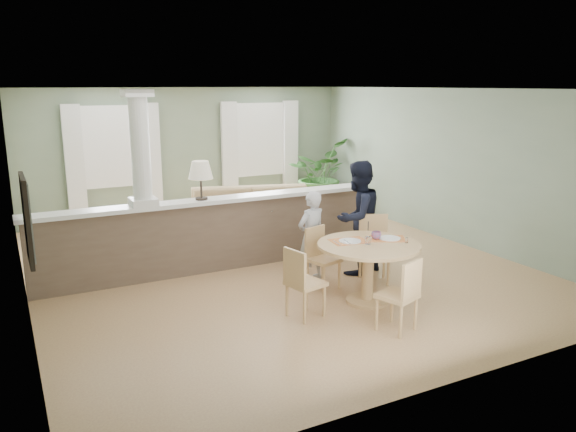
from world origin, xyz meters
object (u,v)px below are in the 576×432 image
child_person (311,236)px  man_person (358,218)px  chair_near (403,292)px  chair_side (301,280)px  houseplant (318,174)px  sofa (253,212)px  chair_far_man (374,245)px  dining_table (369,256)px  chair_far_boy (320,255)px

child_person → man_person: bearing=163.4°
chair_near → chair_side: (-0.82, 0.87, 0.01)m
houseplant → chair_side: size_ratio=1.79×
sofa → chair_near: size_ratio=3.36×
chair_far_man → child_person: child_person is taller
dining_table → child_person: (-0.23, 1.08, 0.03)m
dining_table → chair_far_boy: (-0.27, 0.76, -0.16)m
sofa → man_person: 2.84m
houseplant → chair_near: size_ratio=1.81×
chair_near → chair_side: chair_side is taller
houseplant → chair_far_man: (-1.70, -4.49, -0.26)m
chair_far_boy → chair_near: (0.08, -1.69, 0.01)m
dining_table → chair_near: size_ratio=1.51×
houseplant → man_person: man_person is taller
houseplant → chair_near: houseplant is taller
sofa → chair_far_man: bearing=-64.7°
dining_table → child_person: bearing=102.1°
sofa → man_person: bearing=-64.0°
houseplant → man_person: 4.45m
chair_far_man → chair_far_boy: bearing=-160.4°
chair_far_boy → chair_far_man: (0.83, -0.11, 0.06)m
dining_table → man_person: 1.20m
chair_far_boy → chair_far_man: size_ratio=0.89×
chair_far_boy → chair_side: (-0.74, -0.82, 0.01)m
chair_far_boy → chair_far_man: bearing=-23.1°
chair_near → man_person: 2.14m
houseplant → child_person: size_ratio=1.20×
chair_side → man_person: (1.55, 1.10, 0.36)m
dining_table → chair_side: dining_table is taller
houseplant → chair_side: houseplant is taller
chair_far_man → chair_near: bearing=-88.5°
chair_far_boy → man_person: (0.80, 0.29, 0.38)m
sofa → chair_far_boy: 3.07m
chair_far_boy → chair_near: bearing=-103.1°
dining_table → child_person: 1.10m
dining_table → chair_far_man: (0.56, 0.66, -0.10)m
chair_near → chair_side: 1.20m
chair_side → dining_table: bearing=-99.8°
houseplant → dining_table: 5.62m
chair_side → child_person: bearing=-47.5°
chair_near → chair_far_man: bearing=-134.9°
sofa → child_person: size_ratio=2.23×
chair_far_man → chair_near: size_ratio=1.10×
child_person → chair_side: bearing=41.1°
houseplant → child_person: houseplant is taller
houseplant → chair_side: 6.15m
sofa → chair_side: chair_side is taller
chair_side → man_person: size_ratio=0.52×
houseplant → chair_far_man: houseplant is taller
dining_table → man_person: bearing=62.8°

